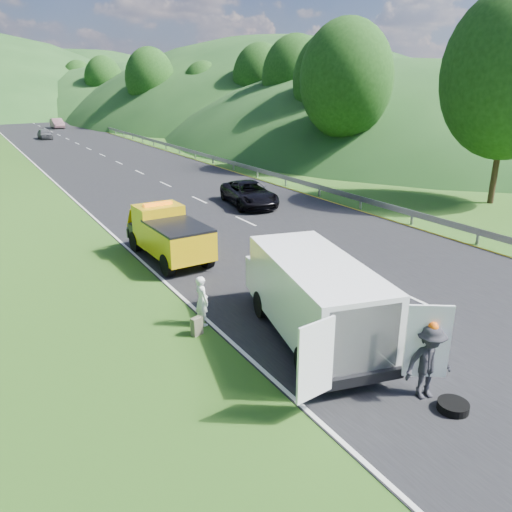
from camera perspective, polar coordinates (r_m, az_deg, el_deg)
ground at (r=17.61m, az=6.36°, el=-4.79°), size 320.00×320.00×0.00m
road_surface at (r=54.76m, az=-17.14°, el=10.95°), size 14.00×200.00×0.02m
guardrail at (r=68.66m, az=-13.77°, el=12.77°), size 0.06×140.00×1.52m
tree_line_right at (r=80.14m, az=-6.52°, el=14.04°), size 14.00×140.00×14.00m
hills_backdrop at (r=148.53m, az=-25.17°, el=14.77°), size 201.00×288.60×44.00m
tow_truck at (r=21.32m, az=-10.01°, el=2.52°), size 2.16×5.33×2.26m
white_van at (r=14.42m, az=6.54°, el=-4.38°), size 4.52×7.42×2.46m
woman at (r=15.77m, az=-6.10°, el=-7.79°), size 0.46×0.61×1.59m
child at (r=17.23m, az=0.68°, el=-5.23°), size 0.56×0.45×1.06m
worker at (r=13.07m, az=18.67°, el=-15.02°), size 1.34×0.96×1.88m
suitcase at (r=15.07m, az=-6.79°, el=-7.97°), size 0.39×0.29×0.56m
spare_tire at (r=12.82m, az=21.53°, el=-16.13°), size 0.71×0.71×0.20m
passing_suv at (r=30.67m, az=-0.78°, el=5.80°), size 3.24×5.50×1.44m
dist_car_a at (r=73.17m, az=-22.92°, el=12.20°), size 1.57×3.91×1.33m
dist_car_b at (r=89.84m, az=-21.71°, el=13.40°), size 1.63×4.68×1.54m
dist_car_c at (r=109.24m, az=-24.29°, el=13.89°), size 1.88×4.61×1.34m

